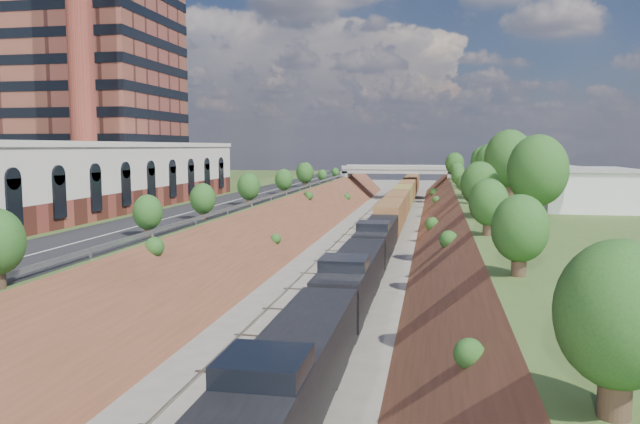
% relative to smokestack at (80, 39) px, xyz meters
% --- Properties ---
extents(platform_left, '(44.00, 180.00, 5.00)m').
position_rel_smokestack_xyz_m(platform_left, '(3.00, 4.00, -22.50)').
color(platform_left, '#405523').
rests_on(platform_left, ground).
extents(embankment_left, '(10.00, 180.00, 10.00)m').
position_rel_smokestack_xyz_m(embankment_left, '(25.00, 4.00, -25.00)').
color(embankment_left, brown).
rests_on(embankment_left, ground).
extents(embankment_right, '(10.00, 180.00, 10.00)m').
position_rel_smokestack_xyz_m(embankment_right, '(47.00, 4.00, -25.00)').
color(embankment_right, brown).
rests_on(embankment_right, ground).
extents(rail_left_track, '(1.58, 180.00, 0.18)m').
position_rel_smokestack_xyz_m(rail_left_track, '(33.40, 4.00, -24.91)').
color(rail_left_track, gray).
rests_on(rail_left_track, ground).
extents(rail_right_track, '(1.58, 180.00, 0.18)m').
position_rel_smokestack_xyz_m(rail_right_track, '(38.60, 4.00, -24.91)').
color(rail_right_track, gray).
rests_on(rail_right_track, ground).
extents(road, '(8.00, 180.00, 0.10)m').
position_rel_smokestack_xyz_m(road, '(20.50, 4.00, -19.95)').
color(road, black).
rests_on(road, platform_left).
extents(guardrail, '(0.10, 171.00, 0.70)m').
position_rel_smokestack_xyz_m(guardrail, '(24.60, 3.80, -19.45)').
color(guardrail, '#99999E').
rests_on(guardrail, platform_left).
extents(commercial_building, '(14.30, 62.30, 7.00)m').
position_rel_smokestack_xyz_m(commercial_building, '(8.00, -18.00, -16.49)').
color(commercial_building, brown).
rests_on(commercial_building, platform_left).
extents(highrise_tower, '(22.00, 22.00, 53.90)m').
position_rel_smokestack_xyz_m(highrise_tower, '(-8.00, 16.00, 7.88)').
color(highrise_tower, brown).
rests_on(highrise_tower, platform_left).
extents(smokestack, '(3.20, 3.20, 40.00)m').
position_rel_smokestack_xyz_m(smokestack, '(0.00, 0.00, 0.00)').
color(smokestack, brown).
rests_on(smokestack, platform_left).
extents(overpass, '(24.50, 8.30, 7.40)m').
position_rel_smokestack_xyz_m(overpass, '(36.00, 66.00, -20.08)').
color(overpass, gray).
rests_on(overpass, ground).
extents(white_building_near, '(9.00, 12.00, 4.00)m').
position_rel_smokestack_xyz_m(white_building_near, '(59.50, -4.00, -18.00)').
color(white_building_near, silver).
rests_on(white_building_near, platform_right).
extents(white_building_far, '(8.00, 10.00, 3.60)m').
position_rel_smokestack_xyz_m(white_building_far, '(59.00, 18.00, -18.20)').
color(white_building_far, silver).
rests_on(white_building_far, platform_right).
extents(tree_right_large, '(5.25, 5.25, 7.61)m').
position_rel_smokestack_xyz_m(tree_right_large, '(53.00, -16.00, -15.62)').
color(tree_right_large, '#473323').
rests_on(tree_right_large, platform_right).
extents(tree_left_crest, '(2.45, 2.45, 3.55)m').
position_rel_smokestack_xyz_m(tree_left_crest, '(24.20, -36.00, -17.96)').
color(tree_left_crest, '#473323').
rests_on(tree_left_crest, platform_left).
extents(freight_train, '(2.99, 152.72, 4.55)m').
position_rel_smokestack_xyz_m(freight_train, '(38.60, 21.20, -22.42)').
color(freight_train, black).
rests_on(freight_train, ground).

